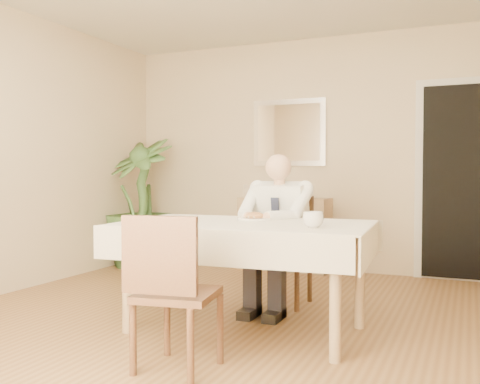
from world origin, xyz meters
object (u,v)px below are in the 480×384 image
at_px(chair_far, 286,243).
at_px(potted_palm, 140,202).
at_px(sideboard, 284,234).
at_px(chair_near, 170,285).
at_px(coffee_mug, 313,220).
at_px(seated_man, 274,224).
at_px(dining_table, 245,235).

xyz_separation_m(chair_far, potted_palm, (-2.13, 0.99, 0.24)).
bearing_deg(potted_palm, sideboard, 14.28).
xyz_separation_m(chair_near, sideboard, (-0.43, 3.20, -0.08)).
bearing_deg(coffee_mug, chair_far, 116.92).
bearing_deg(seated_man, coffee_mug, -54.90).
distance_m(chair_near, seated_man, 1.51).
height_order(dining_table, seated_man, seated_man).
bearing_deg(potted_palm, chair_far, -25.02).
height_order(seated_man, coffee_mug, seated_man).
bearing_deg(seated_man, potted_palm, 148.95).
xyz_separation_m(dining_table, seated_man, (-0.00, 0.59, 0.02)).
bearing_deg(seated_man, sideboard, 106.01).
bearing_deg(dining_table, sideboard, 98.39).
bearing_deg(chair_near, sideboard, 87.97).
bearing_deg(dining_table, coffee_mug, -20.15).
distance_m(dining_table, chair_near, 0.93).
relative_size(dining_table, seated_man, 1.43).
bearing_deg(chair_near, chair_far, 78.44).
distance_m(seated_man, coffee_mug, 0.92).
bearing_deg(coffee_mug, potted_palm, 142.59).
bearing_deg(chair_far, coffee_mug, -57.23).
distance_m(chair_far, chair_near, 1.79).
bearing_deg(seated_man, dining_table, -90.00).
bearing_deg(chair_near, coffee_mug, 42.31).
xyz_separation_m(dining_table, potted_palm, (-2.13, 1.87, 0.08)).
bearing_deg(chair_far, chair_near, -86.05).
bearing_deg(potted_palm, dining_table, -41.37).
height_order(chair_near, potted_palm, potted_palm).
relative_size(dining_table, potted_palm, 1.18).
bearing_deg(chair_near, potted_palm, 117.00).
distance_m(chair_far, coffee_mug, 1.20).
xyz_separation_m(coffee_mug, sideboard, (-1.01, 2.45, -0.40)).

